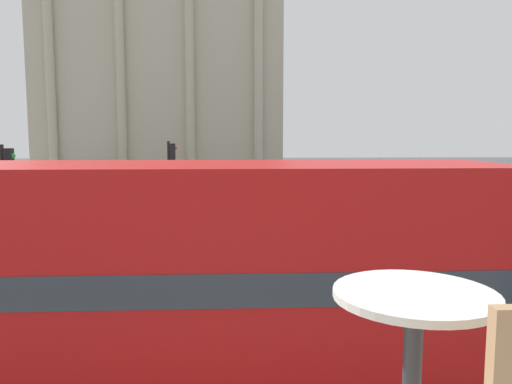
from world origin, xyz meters
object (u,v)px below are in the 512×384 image
object	(u,v)px
double_decker_bus	(159,281)
plaza_building_left	(164,60)
traffic_light_near	(7,199)
pedestrian_white	(263,189)
traffic_light_mid	(171,176)
pedestrian_grey	(309,212)
cafe_dining_table	(413,342)

from	to	relation	value
double_decker_bus	plaza_building_left	size ratio (longest dim) A/B	0.39
traffic_light_near	pedestrian_white	bearing A→B (deg)	66.07
traffic_light_mid	traffic_light_near	bearing A→B (deg)	-113.93
pedestrian_grey	traffic_light_near	bearing A→B (deg)	-23.99
plaza_building_left	double_decker_bus	bearing A→B (deg)	-82.69
traffic_light_mid	double_decker_bus	bearing A→B (deg)	-83.88
cafe_dining_table	pedestrian_grey	xyz separation A→B (m)	(2.90, 20.96, -2.73)
cafe_dining_table	traffic_light_mid	size ratio (longest dim) A/B	0.17
traffic_light_near	cafe_dining_table	bearing A→B (deg)	-60.45
traffic_light_mid	pedestrian_grey	world-z (taller)	traffic_light_mid
cafe_dining_table	pedestrian_grey	size ratio (longest dim) A/B	0.46
traffic_light_near	double_decker_bus	bearing A→B (deg)	-51.61
double_decker_bus	traffic_light_near	world-z (taller)	traffic_light_near
double_decker_bus	pedestrian_grey	size ratio (longest dim) A/B	6.45
plaza_building_left	traffic_light_near	distance (m)	45.10
plaza_building_left	pedestrian_white	world-z (taller)	plaza_building_left
cafe_dining_table	traffic_light_mid	world-z (taller)	traffic_light_mid
double_decker_bus	plaza_building_left	world-z (taller)	plaza_building_left
plaza_building_left	pedestrian_grey	xyz separation A→B (m)	(11.10, -34.79, -11.94)
plaza_building_left	traffic_light_near	size ratio (longest dim) A/B	6.28
plaza_building_left	traffic_light_near	bearing A→B (deg)	-88.06
traffic_light_mid	cafe_dining_table	bearing A→B (deg)	-80.53
double_decker_bus	pedestrian_white	distance (m)	24.58
cafe_dining_table	pedestrian_white	bearing A→B (deg)	87.45
cafe_dining_table	pedestrian_grey	bearing A→B (deg)	82.11
plaza_building_left	cafe_dining_table	bearing A→B (deg)	-81.64
plaza_building_left	pedestrian_grey	world-z (taller)	plaza_building_left
double_decker_bus	pedestrian_white	xyz separation A→B (m)	(3.10, 24.35, -1.19)
cafe_dining_table	traffic_light_near	distance (m)	13.63
cafe_dining_table	traffic_light_mid	distance (m)	19.88
traffic_light_mid	pedestrian_white	xyz separation A→B (m)	(4.60, 10.36, -1.66)
plaza_building_left	traffic_light_mid	distance (m)	37.88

